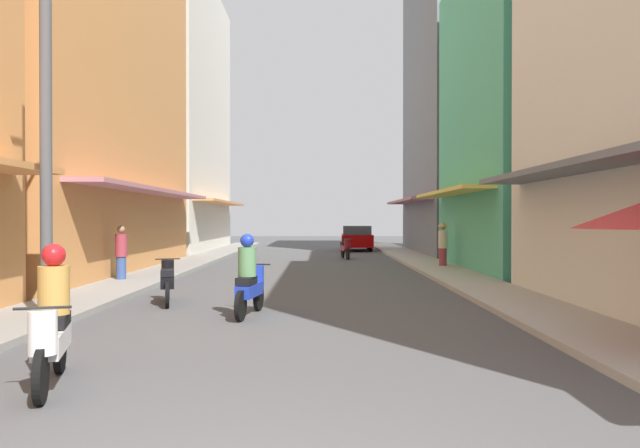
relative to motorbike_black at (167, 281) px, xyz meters
The scene contains 15 objects.
ground_plane 6.96m from the motorbike_black, 65.98° to the left, with size 87.15×87.15×0.00m, color #4C4C4F.
sidewalk_left 6.65m from the motorbike_black, 107.16° to the left, with size 1.75×47.62×0.12m, color gray.
sidewalk_right 9.92m from the motorbike_black, 39.80° to the left, with size 1.75×47.62×0.12m, color #ADA89E.
building_left_mid 11.85m from the motorbike_black, 128.45° to the left, with size 7.05×13.90×15.51m.
building_left_far 23.18m from the motorbike_black, 105.35° to the left, with size 7.05×12.69×15.48m.
building_right_mid 14.93m from the motorbike_black, 35.19° to the left, with size 7.05×8.88×11.13m.
building_right_far 23.10m from the motorbike_black, 57.92° to the left, with size 7.05×10.57×17.28m.
motorbike_black is the anchor object (origin of this frame).
motorbike_white 6.39m from the motorbike_black, 86.69° to the right, with size 0.69×1.76×1.58m.
motorbike_blue 2.60m from the motorbike_black, 39.50° to the right, with size 0.58×1.80×1.58m.
motorbike_maroon 15.01m from the motorbike_black, 72.49° to the left, with size 0.56×1.80×0.96m.
parked_car 22.23m from the motorbike_black, 75.69° to the left, with size 1.88×4.15×1.45m.
pedestrian_far 11.96m from the motorbike_black, 48.56° to the left, with size 0.44×0.44×1.73m.
pedestrian_crossing 4.73m from the motorbike_black, 120.48° to the left, with size 0.34×0.34×1.66m.
utility_pole 4.38m from the motorbike_black, 115.19° to the right, with size 0.20×1.20×6.98m.
Camera 1 is at (0.52, -3.40, 1.86)m, focal length 33.05 mm.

